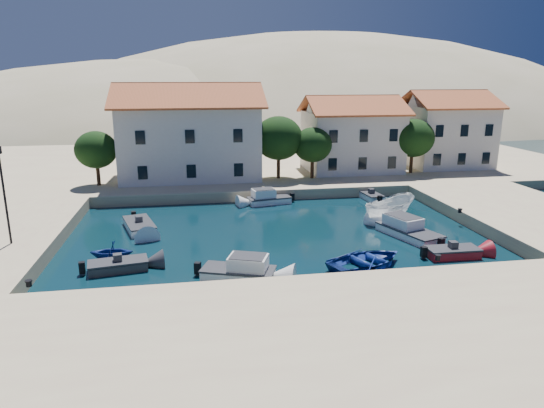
{
  "coord_description": "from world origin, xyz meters",
  "views": [
    {
      "loc": [
        -5.81,
        -23.66,
        11.32
      ],
      "look_at": [
        -0.03,
        11.29,
        2.0
      ],
      "focal_mm": 32.0,
      "sensor_mm": 36.0,
      "label": 1
    }
  ],
  "objects_px": {
    "building_left": "(190,130)",
    "cabin_cruiser_east": "(409,231)",
    "rowboat_south": "(367,267)",
    "building_right": "(446,128)",
    "lamppost": "(3,186)",
    "cabin_cruiser_south": "(238,271)",
    "boat_east": "(389,220)",
    "building_mid": "(352,133)"
  },
  "relations": [
    {
      "from": "building_mid",
      "to": "cabin_cruiser_east",
      "type": "height_order",
      "value": "building_mid"
    },
    {
      "from": "building_mid",
      "to": "cabin_cruiser_east",
      "type": "distance_m",
      "value": 21.82
    },
    {
      "from": "building_left",
      "to": "building_mid",
      "type": "bearing_deg",
      "value": 3.18
    },
    {
      "from": "rowboat_south",
      "to": "cabin_cruiser_east",
      "type": "height_order",
      "value": "cabin_cruiser_east"
    },
    {
      "from": "cabin_cruiser_south",
      "to": "boat_east",
      "type": "relative_size",
      "value": 0.84
    },
    {
      "from": "rowboat_south",
      "to": "boat_east",
      "type": "relative_size",
      "value": 0.97
    },
    {
      "from": "building_mid",
      "to": "building_left",
      "type": "bearing_deg",
      "value": -176.82
    },
    {
      "from": "building_left",
      "to": "cabin_cruiser_east",
      "type": "distance_m",
      "value": 26.02
    },
    {
      "from": "rowboat_south",
      "to": "boat_east",
      "type": "distance_m",
      "value": 10.67
    },
    {
      "from": "building_left",
      "to": "rowboat_south",
      "type": "height_order",
      "value": "building_left"
    },
    {
      "from": "cabin_cruiser_south",
      "to": "cabin_cruiser_east",
      "type": "xyz_separation_m",
      "value": [
        13.01,
        5.48,
        0.0
      ]
    },
    {
      "from": "lamppost",
      "to": "boat_east",
      "type": "xyz_separation_m",
      "value": [
        27.29,
        4.14,
        -4.75
      ]
    },
    {
      "from": "building_mid",
      "to": "lamppost",
      "type": "xyz_separation_m",
      "value": [
        -29.5,
        -21.0,
        -0.47
      ]
    },
    {
      "from": "boat_east",
      "to": "cabin_cruiser_south",
      "type": "bearing_deg",
      "value": 98.01
    },
    {
      "from": "building_right",
      "to": "lamppost",
      "type": "bearing_deg",
      "value": -152.07
    },
    {
      "from": "building_left",
      "to": "building_right",
      "type": "relative_size",
      "value": 1.56
    },
    {
      "from": "lamppost",
      "to": "cabin_cruiser_south",
      "type": "xyz_separation_m",
      "value": [
        14.02,
        -5.63,
        -4.28
      ]
    },
    {
      "from": "building_left",
      "to": "cabin_cruiser_east",
      "type": "relative_size",
      "value": 2.65
    },
    {
      "from": "building_mid",
      "to": "boat_east",
      "type": "xyz_separation_m",
      "value": [
        -2.21,
        -16.86,
        -5.22
      ]
    },
    {
      "from": "building_left",
      "to": "boat_east",
      "type": "xyz_separation_m",
      "value": [
        15.79,
        -15.86,
        -5.94
      ]
    },
    {
      "from": "building_mid",
      "to": "boat_east",
      "type": "relative_size",
      "value": 1.94
    },
    {
      "from": "building_left",
      "to": "boat_east",
      "type": "distance_m",
      "value": 23.16
    },
    {
      "from": "boat_east",
      "to": "rowboat_south",
      "type": "bearing_deg",
      "value": 121.84
    },
    {
      "from": "cabin_cruiser_south",
      "to": "cabin_cruiser_east",
      "type": "height_order",
      "value": "same"
    },
    {
      "from": "building_left",
      "to": "building_mid",
      "type": "height_order",
      "value": "building_left"
    },
    {
      "from": "building_right",
      "to": "rowboat_south",
      "type": "bearing_deg",
      "value": -125.73
    },
    {
      "from": "building_left",
      "to": "rowboat_south",
      "type": "relative_size",
      "value": 2.81
    },
    {
      "from": "building_mid",
      "to": "cabin_cruiser_south",
      "type": "bearing_deg",
      "value": -120.16
    },
    {
      "from": "lamppost",
      "to": "cabin_cruiser_south",
      "type": "height_order",
      "value": "lamppost"
    },
    {
      "from": "building_right",
      "to": "cabin_cruiser_south",
      "type": "distance_m",
      "value": 39.29
    },
    {
      "from": "building_left",
      "to": "cabin_cruiser_south",
      "type": "height_order",
      "value": "building_left"
    },
    {
      "from": "lamppost",
      "to": "boat_east",
      "type": "relative_size",
      "value": 1.15
    },
    {
      "from": "building_left",
      "to": "cabin_cruiser_east",
      "type": "bearing_deg",
      "value": -52.37
    },
    {
      "from": "building_right",
      "to": "lamppost",
      "type": "distance_m",
      "value": 46.98
    },
    {
      "from": "building_left",
      "to": "cabin_cruiser_south",
      "type": "relative_size",
      "value": 3.21
    },
    {
      "from": "cabin_cruiser_south",
      "to": "boat_east",
      "type": "xyz_separation_m",
      "value": [
        13.27,
        9.77,
        -0.48
      ]
    },
    {
      "from": "building_right",
      "to": "lamppost",
      "type": "relative_size",
      "value": 1.52
    },
    {
      "from": "building_mid",
      "to": "building_right",
      "type": "bearing_deg",
      "value": 4.76
    },
    {
      "from": "building_left",
      "to": "cabin_cruiser_south",
      "type": "xyz_separation_m",
      "value": [
        2.52,
        -25.63,
        -5.46
      ]
    },
    {
      "from": "building_mid",
      "to": "lamppost",
      "type": "distance_m",
      "value": 36.21
    },
    {
      "from": "lamppost",
      "to": "cabin_cruiser_east",
      "type": "bearing_deg",
      "value": -0.32
    },
    {
      "from": "building_left",
      "to": "lamppost",
      "type": "xyz_separation_m",
      "value": [
        -11.5,
        -20.0,
        -1.18
      ]
    }
  ]
}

